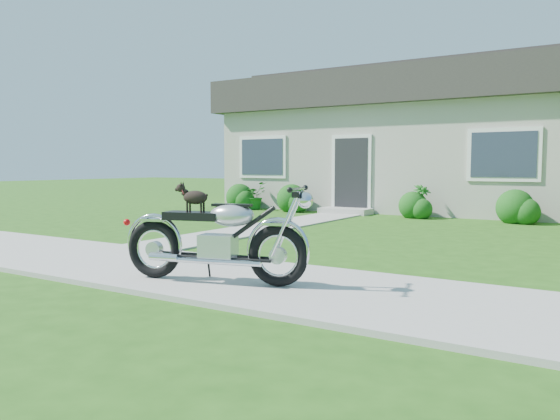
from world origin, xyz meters
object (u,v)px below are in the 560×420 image
object	(u,v)px
potted_plant_right	(421,201)
motorcycle_with_dog	(218,238)
house	(436,139)
potted_plant_left	(254,196)

from	to	relation	value
potted_plant_right	motorcycle_with_dog	bearing A→B (deg)	-86.78
house	potted_plant_right	world-z (taller)	house
potted_plant_left	motorcycle_with_dog	xyz separation A→B (m)	(5.66, -8.94, 0.11)
potted_plant_right	motorcycle_with_dog	distance (m)	8.95
house	potted_plant_right	bearing A→B (deg)	-79.36
house	motorcycle_with_dog	distance (m)	12.54
potted_plant_left	potted_plant_right	size ratio (longest dim) A/B	0.99
potted_plant_right	motorcycle_with_dog	size ratio (longest dim) A/B	0.39
potted_plant_left	potted_plant_right	distance (m)	5.16
house	motorcycle_with_dog	xyz separation A→B (m)	(1.15, -12.38, -1.62)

